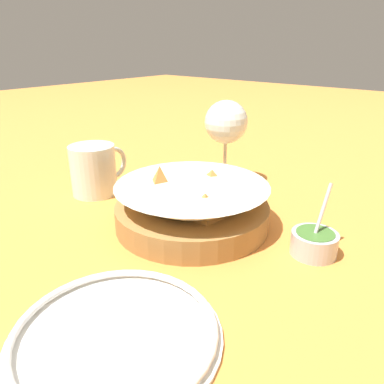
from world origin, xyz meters
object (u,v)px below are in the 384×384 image
(sauce_cup, at_px, (314,242))
(side_plate, at_px, (116,333))
(beer_mug, at_px, (94,171))
(food_basket, at_px, (192,207))
(wine_glass, at_px, (226,124))

(sauce_cup, bearing_deg, side_plate, 163.38)
(sauce_cup, height_order, side_plate, sauce_cup)
(sauce_cup, distance_m, beer_mug, 0.42)
(food_basket, height_order, sauce_cup, sauce_cup)
(sauce_cup, bearing_deg, beer_mug, 97.71)
(wine_glass, bearing_deg, food_basket, -159.14)
(food_basket, bearing_deg, side_plate, -156.70)
(food_basket, xyz_separation_m, beer_mug, (-0.02, 0.23, 0.01))
(sauce_cup, relative_size, side_plate, 0.45)
(food_basket, bearing_deg, wine_glass, 20.86)
(wine_glass, height_order, beer_mug, wine_glass)
(beer_mug, bearing_deg, food_basket, -86.05)
(food_basket, xyz_separation_m, sauce_cup, (0.04, -0.19, -0.01))
(food_basket, relative_size, wine_glass, 1.43)
(food_basket, relative_size, beer_mug, 1.97)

